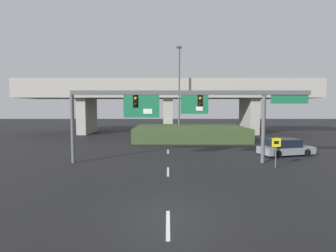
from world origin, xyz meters
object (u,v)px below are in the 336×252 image
at_px(highway_light_pole_near, 179,90).
at_px(signal_gantry, 183,104).
at_px(speed_limit_sign, 276,148).
at_px(parked_sedan_near_right, 285,148).

bearing_deg(highway_light_pole_near, signal_gantry, -91.54).
relative_size(signal_gantry, highway_light_pole_near, 1.44).
height_order(signal_gantry, speed_limit_sign, signal_gantry).
height_order(signal_gantry, parked_sedan_near_right, signal_gantry).
relative_size(signal_gantry, speed_limit_sign, 8.30).
height_order(speed_limit_sign, parked_sedan_near_right, speed_limit_sign).
relative_size(speed_limit_sign, parked_sedan_near_right, 0.43).
bearing_deg(speed_limit_sign, signal_gantry, 164.96).
xyz_separation_m(signal_gantry, speed_limit_sign, (6.30, -1.69, -3.03)).
bearing_deg(parked_sedan_near_right, speed_limit_sign, -134.44).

